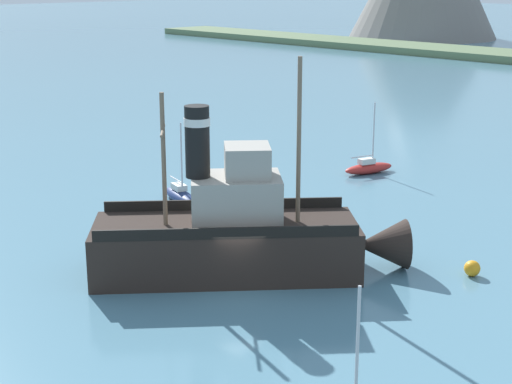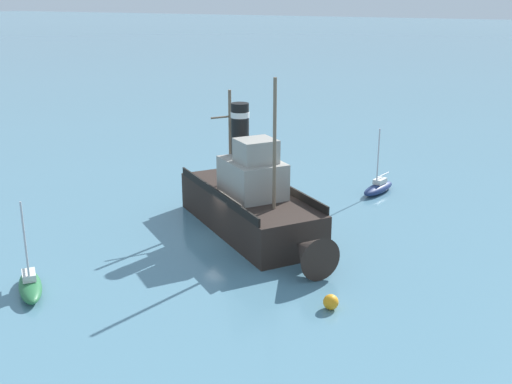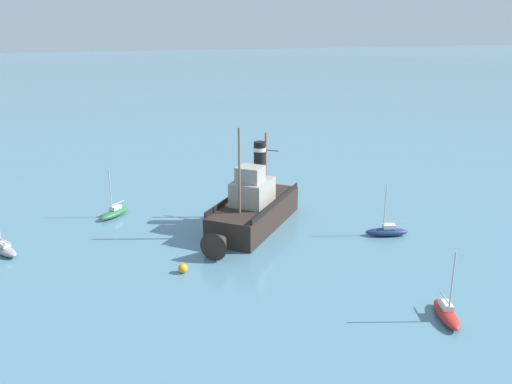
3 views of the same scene
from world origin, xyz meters
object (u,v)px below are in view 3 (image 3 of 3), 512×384
at_px(old_tugboat, 252,209).
at_px(sailboat_navy, 387,231).
at_px(sailboat_grey, 4,249).
at_px(sailboat_red, 446,313).
at_px(mooring_buoy, 183,268).
at_px(sailboat_green, 115,213).

bearing_deg(old_tugboat, sailboat_navy, 154.49).
distance_m(sailboat_grey, sailboat_red, 34.63).
height_order(sailboat_navy, mooring_buoy, sailboat_navy).
xyz_separation_m(old_tugboat, sailboat_green, (12.04, -6.81, -1.40)).
bearing_deg(old_tugboat, sailboat_grey, -1.04).
relative_size(sailboat_green, sailboat_grey, 1.00).
bearing_deg(sailboat_green, sailboat_grey, 34.94).
bearing_deg(sailboat_navy, sailboat_green, -27.63).
bearing_deg(old_tugboat, sailboat_red, 111.59).
distance_m(sailboat_red, mooring_buoy, 19.07).
relative_size(sailboat_navy, mooring_buoy, 6.61).
bearing_deg(sailboat_navy, sailboat_grey, -9.92).
height_order(sailboat_green, sailboat_grey, same).
bearing_deg(sailboat_navy, old_tugboat, -25.51).
xyz_separation_m(old_tugboat, sailboat_grey, (21.24, -0.38, -1.40)).
relative_size(sailboat_navy, sailboat_grey, 1.00).
bearing_deg(sailboat_green, old_tugboat, 150.50).
height_order(sailboat_green, sailboat_navy, same).
relative_size(old_tugboat, sailboat_grey, 2.70).
height_order(old_tugboat, sailboat_green, old_tugboat).
bearing_deg(sailboat_green, mooring_buoy, 107.08).
bearing_deg(mooring_buoy, sailboat_navy, -173.48).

